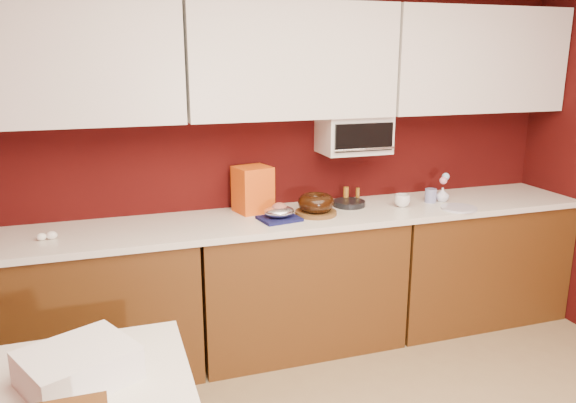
# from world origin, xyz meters

# --- Properties ---
(wall_back) EXTENTS (4.00, 0.02, 2.50)m
(wall_back) POSITION_xyz_m (0.00, 2.25, 1.25)
(wall_back) COLOR #3A0907
(wall_back) RESTS_ON floor
(base_cabinet_left) EXTENTS (1.31, 0.58, 0.86)m
(base_cabinet_left) POSITION_xyz_m (-1.33, 1.94, 0.43)
(base_cabinet_left) COLOR #522E10
(base_cabinet_left) RESTS_ON floor
(base_cabinet_center) EXTENTS (1.31, 0.58, 0.86)m
(base_cabinet_center) POSITION_xyz_m (0.00, 1.94, 0.43)
(base_cabinet_center) COLOR #522E10
(base_cabinet_center) RESTS_ON floor
(base_cabinet_right) EXTENTS (1.31, 0.58, 0.86)m
(base_cabinet_right) POSITION_xyz_m (1.33, 1.94, 0.43)
(base_cabinet_right) COLOR #522E10
(base_cabinet_right) RESTS_ON floor
(countertop) EXTENTS (4.00, 0.62, 0.04)m
(countertop) POSITION_xyz_m (0.00, 1.94, 0.88)
(countertop) COLOR silver
(countertop) RESTS_ON base_cabinet_center
(upper_cabinet_left) EXTENTS (1.31, 0.33, 0.70)m
(upper_cabinet_left) POSITION_xyz_m (-1.33, 2.08, 1.85)
(upper_cabinet_left) COLOR white
(upper_cabinet_left) RESTS_ON wall_back
(upper_cabinet_center) EXTENTS (1.31, 0.33, 0.70)m
(upper_cabinet_center) POSITION_xyz_m (0.00, 2.08, 1.85)
(upper_cabinet_center) COLOR white
(upper_cabinet_center) RESTS_ON wall_back
(upper_cabinet_right) EXTENTS (1.31, 0.33, 0.70)m
(upper_cabinet_right) POSITION_xyz_m (1.33, 2.08, 1.85)
(upper_cabinet_right) COLOR white
(upper_cabinet_right) RESTS_ON wall_back
(toaster_oven) EXTENTS (0.45, 0.30, 0.25)m
(toaster_oven) POSITION_xyz_m (0.45, 2.10, 1.38)
(toaster_oven) COLOR white
(toaster_oven) RESTS_ON upper_cabinet_center
(toaster_oven_door) EXTENTS (0.40, 0.02, 0.18)m
(toaster_oven_door) POSITION_xyz_m (0.45, 1.94, 1.38)
(toaster_oven_door) COLOR black
(toaster_oven_door) RESTS_ON toaster_oven
(toaster_oven_handle) EXTENTS (0.42, 0.02, 0.02)m
(toaster_oven_handle) POSITION_xyz_m (0.45, 1.93, 1.30)
(toaster_oven_handle) COLOR silver
(toaster_oven_handle) RESTS_ON toaster_oven
(cake_base) EXTENTS (0.28, 0.28, 0.02)m
(cake_base) POSITION_xyz_m (0.11, 1.91, 0.91)
(cake_base) COLOR brown
(cake_base) RESTS_ON countertop
(bundt_cake) EXTENTS (0.25, 0.25, 0.09)m
(bundt_cake) POSITION_xyz_m (0.11, 1.91, 0.98)
(bundt_cake) COLOR black
(bundt_cake) RESTS_ON cake_base
(navy_towel) EXTENTS (0.27, 0.24, 0.02)m
(navy_towel) POSITION_xyz_m (-0.15, 1.86, 0.91)
(navy_towel) COLOR #121546
(navy_towel) RESTS_ON countertop
(foil_ham_nest) EXTENTS (0.24, 0.22, 0.07)m
(foil_ham_nest) POSITION_xyz_m (-0.15, 1.86, 0.96)
(foil_ham_nest) COLOR white
(foil_ham_nest) RESTS_ON navy_towel
(roasted_ham) EXTENTS (0.11, 0.10, 0.06)m
(roasted_ham) POSITION_xyz_m (-0.15, 1.86, 0.98)
(roasted_ham) COLOR #A85E4D
(roasted_ham) RESTS_ON foil_ham_nest
(pandoro_box) EXTENTS (0.26, 0.24, 0.30)m
(pandoro_box) POSITION_xyz_m (-0.25, 2.11, 1.05)
(pandoro_box) COLOR red
(pandoro_box) RESTS_ON countertop
(dark_pan) EXTENTS (0.24, 0.24, 0.04)m
(dark_pan) POSITION_xyz_m (0.40, 2.03, 0.92)
(dark_pan) COLOR black
(dark_pan) RESTS_ON countertop
(coffee_mug) EXTENTS (0.13, 0.13, 0.10)m
(coffee_mug) POSITION_xyz_m (0.73, 1.91, 0.95)
(coffee_mug) COLOR white
(coffee_mug) RESTS_ON countertop
(blue_jar) EXTENTS (0.09, 0.09, 0.09)m
(blue_jar) POSITION_xyz_m (0.98, 1.95, 0.95)
(blue_jar) COLOR navy
(blue_jar) RESTS_ON countertop
(flower_vase) EXTENTS (0.09, 0.09, 0.11)m
(flower_vase) POSITION_xyz_m (1.07, 1.95, 0.95)
(flower_vase) COLOR silver
(flower_vase) RESTS_ON countertop
(flower_pink) EXTENTS (0.05, 0.05, 0.05)m
(flower_pink) POSITION_xyz_m (1.07, 1.95, 1.05)
(flower_pink) COLOR pink
(flower_pink) RESTS_ON flower_vase
(flower_blue) EXTENTS (0.05, 0.05, 0.05)m
(flower_blue) POSITION_xyz_m (1.10, 1.97, 1.07)
(flower_blue) COLOR #9BCCF8
(flower_blue) RESTS_ON flower_vase
(china_plate) EXTENTS (0.30, 0.30, 0.01)m
(china_plate) POSITION_xyz_m (1.06, 1.74, 0.91)
(china_plate) COLOR silver
(china_plate) RESTS_ON countertop
(amber_bottle) EXTENTS (0.04, 0.04, 0.11)m
(amber_bottle) POSITION_xyz_m (0.42, 2.13, 0.95)
(amber_bottle) COLOR #955E1B
(amber_bottle) RESTS_ON countertop
(egg_left) EXTENTS (0.07, 0.06, 0.05)m
(egg_left) POSITION_xyz_m (-1.45, 1.90, 0.92)
(egg_left) COLOR white
(egg_left) RESTS_ON countertop
(egg_right) EXTENTS (0.07, 0.06, 0.04)m
(egg_right) POSITION_xyz_m (-1.50, 1.90, 0.92)
(egg_right) COLOR white
(egg_right) RESTS_ON countertop
(newspaper_stack) EXTENTS (0.46, 0.43, 0.13)m
(newspaper_stack) POSITION_xyz_m (-1.29, 0.62, 0.81)
(newspaper_stack) COLOR white
(newspaper_stack) RESTS_ON dining_table
(amber_bottle_tall) EXTENTS (0.04, 0.04, 0.10)m
(amber_bottle_tall) POSITION_xyz_m (0.50, 2.13, 0.95)
(amber_bottle_tall) COLOR brown
(amber_bottle_tall) RESTS_ON countertop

